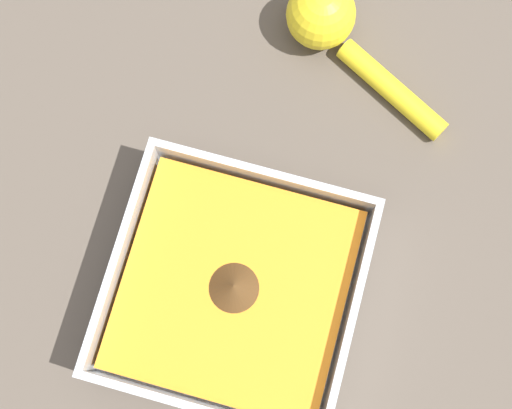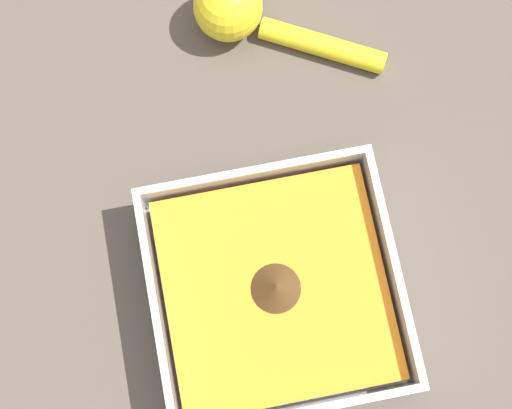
{
  "view_description": "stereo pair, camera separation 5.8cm",
  "coord_description": "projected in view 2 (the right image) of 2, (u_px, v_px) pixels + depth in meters",
  "views": [
    {
      "loc": [
        0.06,
        0.03,
        0.59
      ],
      "look_at": [
        -0.06,
        -0.0,
        0.03
      ],
      "focal_mm": 50.0,
      "sensor_mm": 36.0,
      "label": 1
    },
    {
      "loc": [
        0.07,
        -0.03,
        0.59
      ],
      "look_at": [
        -0.06,
        -0.0,
        0.03
      ],
      "focal_mm": 50.0,
      "sensor_mm": 36.0,
      "label": 2
    }
  ],
  "objects": [
    {
      "name": "ground_plane",
      "position": [
        271.0,
        278.0,
        0.59
      ],
      "size": [
        4.0,
        4.0,
        0.0
      ],
      "primitive_type": "plane",
      "color": "brown"
    },
    {
      "name": "lemon_squeezer",
      "position": [
        244.0,
        13.0,
        0.62
      ],
      "size": [
        0.11,
        0.16,
        0.06
      ],
      "rotation": [
        0.0,
        0.0,
        4.21
      ],
      "color": "yellow",
      "rests_on": "ground_plane"
    },
    {
      "name": "square_dish",
      "position": [
        275.0,
        291.0,
        0.57
      ],
      "size": [
        0.19,
        0.19,
        0.06
      ],
      "color": "silver",
      "rests_on": "ground_plane"
    }
  ]
}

